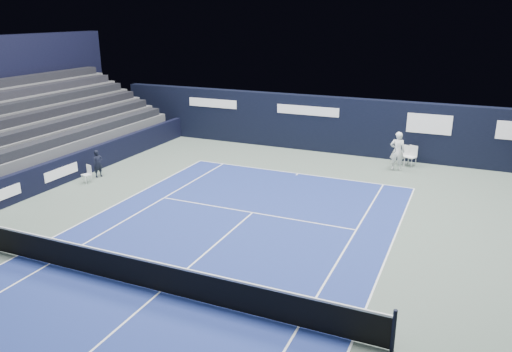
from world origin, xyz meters
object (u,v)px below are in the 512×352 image
Objects in this scene: tennis_net at (159,276)px; tennis_player at (397,151)px; folding_chair_back_b at (412,155)px; line_judge_chair at (88,173)px; folding_chair_back_a at (405,152)px.

tennis_net is 15.04m from tennis_player.
tennis_player reaches higher than tennis_net.
tennis_player is (4.28, 14.41, 0.47)m from tennis_net.
folding_chair_back_b is 1.29× the size of line_judge_chair.
folding_chair_back_a is 0.95× the size of folding_chair_back_b.
folding_chair_back_a is 0.42m from folding_chair_back_b.
tennis_player reaches higher than folding_chair_back_b.
folding_chair_back_b is (0.37, -0.21, -0.07)m from folding_chair_back_a.
tennis_net is at bearing -106.54° from tennis_player.
line_judge_chair is 0.42× the size of tennis_player.
folding_chair_back_a is at bearing 51.09° from line_judge_chair.
tennis_player is at bearing 47.80° from line_judge_chair.
folding_chair_back_b reaches higher than line_judge_chair.
line_judge_chair is 10.85m from tennis_net.
line_judge_chair is (-13.01, -8.86, -0.20)m from folding_chair_back_a.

